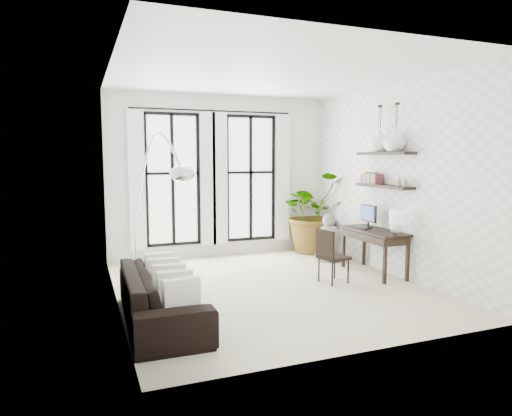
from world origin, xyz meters
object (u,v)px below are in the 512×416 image
sofa (162,296)px  plant (314,212)px  desk (376,233)px  arc_lamp (155,170)px  buddha (329,241)px  desk_chair (330,253)px

sofa → plant: 4.76m
plant → desk: 2.07m
plant → arc_lamp: 4.25m
arc_lamp → buddha: bearing=19.5°
buddha → sofa: bearing=-149.1°
sofa → desk_chair: desk_chair is taller
desk → arc_lamp: (-3.64, -0.00, 1.09)m
sofa → arc_lamp: arc_lamp is taller
plant → arc_lamp: (-3.59, -2.06, 0.97)m
desk_chair → arc_lamp: arc_lamp is taller
plant → desk: (0.06, -2.06, -0.12)m
sofa → buddha: buddha is taller
arc_lamp → plant: bearing=29.9°
sofa → desk_chair: size_ratio=2.54×
arc_lamp → buddha: size_ratio=2.56×
desk → buddha: (-0.19, 1.22, -0.33)m
desk_chair → buddha: buddha is taller
desk → sofa: bearing=-166.4°
desk_chair → sofa: bearing=-175.0°
desk_chair → buddha: bearing=50.6°
desk_chair → arc_lamp: (-2.66, 0.18, 1.32)m
desk_chair → plant: bearing=57.7°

